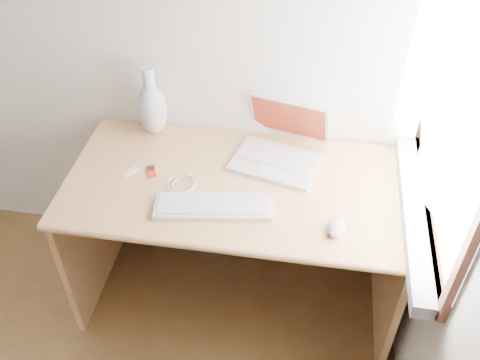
% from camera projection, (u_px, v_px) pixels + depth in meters
% --- Properties ---
extents(back_wall, '(3.50, 0.04, 2.60)m').
position_uv_depth(back_wall, '(28.00, 9.00, 2.29)').
color(back_wall, white).
rests_on(back_wall, floor).
extents(window, '(0.11, 0.99, 1.10)m').
position_uv_depth(window, '(455.00, 109.00, 1.77)').
color(window, white).
rests_on(window, right_wall).
extents(desk, '(1.45, 0.73, 0.77)m').
position_uv_depth(desk, '(240.00, 206.00, 2.47)').
color(desk, tan).
rests_on(desk, floor).
extents(laptop, '(0.41, 0.38, 0.25)m').
position_uv_depth(laptop, '(277.00, 147.00, 2.35)').
color(laptop, silver).
rests_on(laptop, desk).
extents(external_keyboard, '(0.48, 0.21, 0.02)m').
position_uv_depth(external_keyboard, '(213.00, 206.00, 2.14)').
color(external_keyboard, white).
rests_on(external_keyboard, desk).
extents(mouse, '(0.08, 0.12, 0.04)m').
position_uv_depth(mouse, '(337.00, 227.00, 2.04)').
color(mouse, silver).
rests_on(mouse, desk).
extents(ipod, '(0.06, 0.09, 0.01)m').
position_uv_depth(ipod, '(151.00, 171.00, 2.31)').
color(ipod, red).
rests_on(ipod, desk).
extents(cable_coil, '(0.17, 0.17, 0.01)m').
position_uv_depth(cable_coil, '(181.00, 184.00, 2.25)').
color(cable_coil, white).
rests_on(cable_coil, desk).
extents(remote, '(0.07, 0.08, 0.01)m').
position_uv_depth(remote, '(130.00, 172.00, 2.30)').
color(remote, white).
rests_on(remote, desk).
extents(vase, '(0.13, 0.13, 0.34)m').
position_uv_depth(vase, '(152.00, 107.00, 2.43)').
color(vase, silver).
rests_on(vase, desk).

